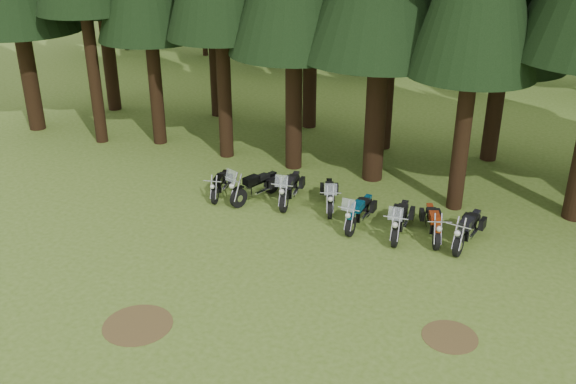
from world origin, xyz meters
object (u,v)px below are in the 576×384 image
(motorcycle_1, at_px, (255,187))
(motorcycle_3, at_px, (330,196))
(motorcycle_0, at_px, (220,185))
(motorcycle_7, at_px, (467,230))
(motorcycle_2, at_px, (290,189))
(motorcycle_5, at_px, (400,221))
(motorcycle_6, at_px, (433,224))
(motorcycle_4, at_px, (359,213))

(motorcycle_1, height_order, motorcycle_3, motorcycle_1)
(motorcycle_1, bearing_deg, motorcycle_0, -153.81)
(motorcycle_7, bearing_deg, motorcycle_0, -172.48)
(motorcycle_3, bearing_deg, motorcycle_1, 167.43)
(motorcycle_2, distance_m, motorcycle_5, 4.31)
(motorcycle_7, bearing_deg, motorcycle_3, -179.80)
(motorcycle_3, height_order, motorcycle_6, motorcycle_3)
(motorcycle_6, bearing_deg, motorcycle_1, 157.51)
(motorcycle_5, height_order, motorcycle_6, motorcycle_5)
(motorcycle_2, height_order, motorcycle_4, motorcycle_2)
(motorcycle_3, height_order, motorcycle_4, motorcycle_4)
(motorcycle_1, height_order, motorcycle_6, motorcycle_1)
(motorcycle_4, distance_m, motorcycle_6, 2.41)
(motorcycle_2, bearing_deg, motorcycle_6, -14.70)
(motorcycle_5, bearing_deg, motorcycle_4, 172.37)
(motorcycle_2, relative_size, motorcycle_4, 1.05)
(motorcycle_0, bearing_deg, motorcycle_5, -16.18)
(motorcycle_7, bearing_deg, motorcycle_4, -169.04)
(motorcycle_7, bearing_deg, motorcycle_2, -177.18)
(motorcycle_6, height_order, motorcycle_7, motorcycle_7)
(motorcycle_2, bearing_deg, motorcycle_0, -177.84)
(motorcycle_1, relative_size, motorcycle_7, 0.99)
(motorcycle_2, distance_m, motorcycle_3, 1.47)
(motorcycle_0, bearing_deg, motorcycle_6, -13.81)
(motorcycle_3, relative_size, motorcycle_5, 0.92)
(motorcycle_6, bearing_deg, motorcycle_0, 159.00)
(motorcycle_1, height_order, motorcycle_5, motorcycle_1)
(motorcycle_3, bearing_deg, motorcycle_4, -53.47)
(motorcycle_3, relative_size, motorcycle_4, 0.96)
(motorcycle_2, distance_m, motorcycle_4, 2.93)
(motorcycle_0, distance_m, motorcycle_7, 8.90)
(motorcycle_4, bearing_deg, motorcycle_7, 5.57)
(motorcycle_4, bearing_deg, motorcycle_1, 176.75)
(motorcycle_1, distance_m, motorcycle_2, 1.27)
(motorcycle_3, bearing_deg, motorcycle_7, -29.45)
(motorcycle_2, bearing_deg, motorcycle_1, -173.34)
(motorcycle_0, height_order, motorcycle_2, motorcycle_2)
(motorcycle_2, relative_size, motorcycle_5, 1.01)
(motorcycle_2, xyz_separation_m, motorcycle_6, (5.21, -0.71, -0.04))
(motorcycle_1, relative_size, motorcycle_2, 0.98)
(motorcycle_0, bearing_deg, motorcycle_7, -14.00)
(motorcycle_5, relative_size, motorcycle_6, 1.10)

